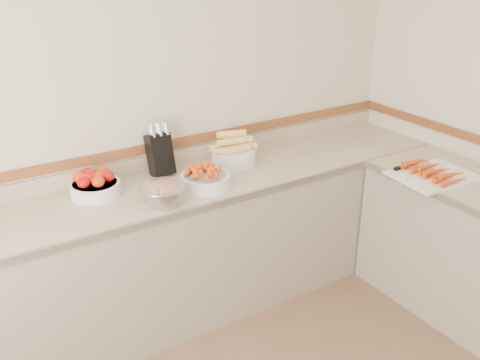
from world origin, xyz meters
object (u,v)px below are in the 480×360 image
knife_block (160,153)px  tomato_bowl (95,184)px  cherry_tomato_bowl (205,178)px  rhubarb_bowl (163,193)px  corn_bowl (233,153)px  cutting_board (432,173)px

knife_block → tomato_bowl: knife_block is taller
cherry_tomato_bowl → rhubarb_bowl: bearing=-162.8°
knife_block → corn_bowl: 0.50m
knife_block → cherry_tomato_bowl: 0.37m
tomato_bowl → corn_bowl: size_ratio=0.90×
cherry_tomato_bowl → cutting_board: size_ratio=0.57×
rhubarb_bowl → cherry_tomato_bowl: bearing=17.2°
tomato_bowl → cherry_tomato_bowl: size_ratio=0.98×
tomato_bowl → cutting_board: 2.08m
cherry_tomato_bowl → tomato_bowl: bearing=157.6°
corn_bowl → cutting_board: (0.94, -0.87, -0.05)m
cherry_tomato_bowl → cutting_board: bearing=-25.8°
corn_bowl → cutting_board: size_ratio=0.62×
cutting_board → tomato_bowl: bearing=155.3°
tomato_bowl → rhubarb_bowl: bearing=-51.2°
cherry_tomato_bowl → corn_bowl: corn_bowl is taller
tomato_bowl → cherry_tomato_bowl: bearing=-22.4°
tomato_bowl → cherry_tomato_bowl: cherry_tomato_bowl is taller
cherry_tomato_bowl → rhubarb_bowl: size_ratio=1.15×
corn_bowl → cutting_board: corn_bowl is taller
knife_block → rhubarb_bowl: knife_block is taller
corn_bowl → rhubarb_bowl: bearing=-152.8°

